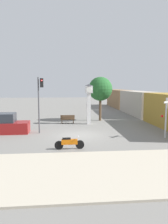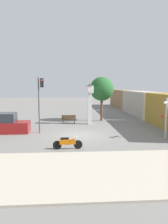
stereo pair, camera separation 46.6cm
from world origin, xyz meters
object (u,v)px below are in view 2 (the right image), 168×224
street_tree (102,89)px  freight_train (141,103)px  motorcycle (68,143)px  clock_tower (90,98)px  railroad_crossing_signal (166,116)px  parked_car (5,125)px  bench (69,119)px  traffic_light (40,95)px

street_tree → freight_train: bearing=38.3°
motorcycle → clock_tower: 10.07m
railroad_crossing_signal → street_tree: size_ratio=0.62×
motorcycle → parked_car: size_ratio=0.47×
bench → railroad_crossing_signal: bearing=-44.5°
motorcycle → street_tree: (4.07, 11.77, 3.40)m
traffic_light → bench: bearing=62.9°
clock_tower → freight_train: size_ratio=0.13×
bench → freight_train: bearing=32.8°
traffic_light → street_tree: (6.49, 6.51, 0.44)m
motorcycle → railroad_crossing_signal: size_ratio=0.61×
parked_car → traffic_light: bearing=-5.7°
clock_tower → railroad_crossing_signal: bearing=-51.8°
clock_tower → traffic_light: (-4.82, -4.19, 0.49)m
street_tree → bench: (-3.99, -1.63, -3.34)m
railroad_crossing_signal → parked_car: railroad_crossing_signal is taller
traffic_light → bench: size_ratio=3.12×
motorcycle → traffic_light: (-2.41, 5.26, 2.96)m
railroad_crossing_signal → bench: 11.02m
motorcycle → railroad_crossing_signal: (7.89, 2.48, 1.38)m
traffic_light → parked_car: (-3.24, 0.26, -2.64)m
railroad_crossing_signal → clock_tower: bearing=128.2°
motorcycle → freight_train: bearing=56.4°
traffic_light → freight_train: bearing=41.8°
traffic_light → motorcycle: bearing=-65.4°
motorcycle → traffic_light: 6.51m
motorcycle → parked_car: 7.91m
traffic_light → parked_car: bearing=175.5°
traffic_light → bench: 6.20m
street_tree → bench: size_ratio=3.30×
freight_train → bench: (-10.57, -6.82, -1.21)m
clock_tower → railroad_crossing_signal: (5.48, -6.98, -1.10)m
clock_tower → freight_train: (8.25, 7.51, -1.20)m
traffic_light → railroad_crossing_signal: bearing=-15.1°
motorcycle → bench: size_ratio=1.25×
clock_tower → parked_car: 9.23m
freight_train → parked_car: freight_train is taller
railroad_crossing_signal → traffic_light: bearing=164.9°
traffic_light → parked_car: traffic_light is taller
clock_tower → railroad_crossing_signal: clock_tower is taller
street_tree → clock_tower: bearing=-125.7°
railroad_crossing_signal → street_tree: 10.25m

